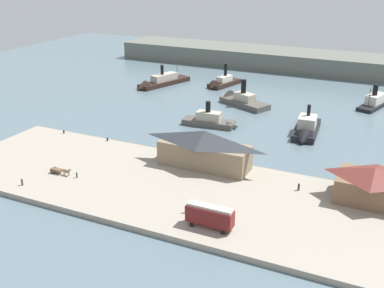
{
  "coord_description": "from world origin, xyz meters",
  "views": [
    {
      "loc": [
        44.75,
        -105.45,
        48.61
      ],
      "look_at": [
        -5.86,
        0.9,
        2.0
      ],
      "focal_mm": 44.68,
      "sensor_mm": 36.0,
      "label": 1
    }
  ],
  "objects_px": {
    "ferry_shed_customs_shed": "(204,149)",
    "ferry_departing_north": "(377,101)",
    "horse_cart": "(60,170)",
    "pedestrian_near_cart": "(22,182)",
    "pedestrian_at_waters_edge": "(299,187)",
    "ferry_outer_harbor": "(159,82)",
    "street_tram": "(210,215)",
    "ferry_moored_west": "(306,130)",
    "mooring_post_center_east": "(64,132)",
    "ferry_moored_east": "(221,83)",
    "ferry_mid_harbor": "(214,121)",
    "pedestrian_walking_east": "(77,175)",
    "pedestrian_near_west_shed": "(186,209)",
    "ferry_approaching_west": "(239,100)",
    "mooring_post_center_west": "(107,139)",
    "ferry_shed_central_terminal": "(373,184)"
  },
  "relations": [
    {
      "from": "ferry_mid_harbor",
      "to": "horse_cart",
      "type": "bearing_deg",
      "value": -109.93
    },
    {
      "from": "horse_cart",
      "to": "pedestrian_near_cart",
      "type": "height_order",
      "value": "horse_cart"
    },
    {
      "from": "ferry_departing_north",
      "to": "ferry_mid_harbor",
      "type": "height_order",
      "value": "ferry_departing_north"
    },
    {
      "from": "mooring_post_center_east",
      "to": "ferry_mid_harbor",
      "type": "bearing_deg",
      "value": 37.76
    },
    {
      "from": "mooring_post_center_east",
      "to": "ferry_mid_harbor",
      "type": "xyz_separation_m",
      "value": [
        35.18,
        27.25,
        -0.11
      ]
    },
    {
      "from": "horse_cart",
      "to": "ferry_departing_north",
      "type": "distance_m",
      "value": 111.81
    },
    {
      "from": "pedestrian_near_cart",
      "to": "ferry_moored_west",
      "type": "distance_m",
      "value": 78.46
    },
    {
      "from": "mooring_post_center_west",
      "to": "ferry_moored_east",
      "type": "height_order",
      "value": "ferry_moored_east"
    },
    {
      "from": "street_tram",
      "to": "pedestrian_at_waters_edge",
      "type": "xyz_separation_m",
      "value": [
        11.35,
        22.26,
        -1.82
      ]
    },
    {
      "from": "pedestrian_at_waters_edge",
      "to": "mooring_post_center_west",
      "type": "height_order",
      "value": "pedestrian_at_waters_edge"
    },
    {
      "from": "horse_cart",
      "to": "pedestrian_near_cart",
      "type": "bearing_deg",
      "value": -115.07
    },
    {
      "from": "pedestrian_near_cart",
      "to": "ferry_mid_harbor",
      "type": "height_order",
      "value": "ferry_mid_harbor"
    },
    {
      "from": "ferry_outer_harbor",
      "to": "ferry_approaching_west",
      "type": "xyz_separation_m",
      "value": [
        37.59,
        -10.01,
        0.03
      ]
    },
    {
      "from": "mooring_post_center_east",
      "to": "pedestrian_at_waters_edge",
      "type": "bearing_deg",
      "value": -5.35
    },
    {
      "from": "ferry_departing_north",
      "to": "street_tram",
      "type": "bearing_deg",
      "value": -101.19
    },
    {
      "from": "pedestrian_near_west_shed",
      "to": "ferry_moored_east",
      "type": "height_order",
      "value": "ferry_moored_east"
    },
    {
      "from": "ferry_shed_customs_shed",
      "to": "ferry_shed_central_terminal",
      "type": "height_order",
      "value": "ferry_shed_customs_shed"
    },
    {
      "from": "ferry_moored_east",
      "to": "horse_cart",
      "type": "bearing_deg",
      "value": -91.23
    },
    {
      "from": "horse_cart",
      "to": "ferry_outer_harbor",
      "type": "bearing_deg",
      "value": 103.83
    },
    {
      "from": "ferry_moored_west",
      "to": "ferry_mid_harbor",
      "type": "relative_size",
      "value": 1.15
    },
    {
      "from": "horse_cart",
      "to": "mooring_post_center_east",
      "type": "bearing_deg",
      "value": 128.02
    },
    {
      "from": "ferry_departing_north",
      "to": "ferry_moored_east",
      "type": "height_order",
      "value": "ferry_moored_east"
    },
    {
      "from": "horse_cart",
      "to": "pedestrian_near_west_shed",
      "type": "relative_size",
      "value": 3.46
    },
    {
      "from": "mooring_post_center_east",
      "to": "ferry_outer_harbor",
      "type": "bearing_deg",
      "value": 93.21
    },
    {
      "from": "ferry_shed_central_terminal",
      "to": "street_tram",
      "type": "height_order",
      "value": "ferry_shed_central_terminal"
    },
    {
      "from": "ferry_shed_customs_shed",
      "to": "ferry_moored_west",
      "type": "relative_size",
      "value": 1.09
    },
    {
      "from": "street_tram",
      "to": "ferry_mid_harbor",
      "type": "height_order",
      "value": "ferry_mid_harbor"
    },
    {
      "from": "ferry_mid_harbor",
      "to": "pedestrian_walking_east",
      "type": "bearing_deg",
      "value": -105.05
    },
    {
      "from": "pedestrian_at_waters_edge",
      "to": "ferry_outer_harbor",
      "type": "relative_size",
      "value": 0.07
    },
    {
      "from": "ferry_shed_customs_shed",
      "to": "ferry_departing_north",
      "type": "bearing_deg",
      "value": 66.99
    },
    {
      "from": "ferry_shed_customs_shed",
      "to": "ferry_approaching_west",
      "type": "height_order",
      "value": "ferry_shed_customs_shed"
    },
    {
      "from": "street_tram",
      "to": "mooring_post_center_east",
      "type": "bearing_deg",
      "value": 153.62
    },
    {
      "from": "street_tram",
      "to": "ferry_moored_west",
      "type": "xyz_separation_m",
      "value": [
        4.3,
        59.79,
        -2.2
      ]
    },
    {
      "from": "horse_cart",
      "to": "ferry_departing_north",
      "type": "height_order",
      "value": "ferry_departing_north"
    },
    {
      "from": "mooring_post_center_east",
      "to": "ferry_moored_east",
      "type": "relative_size",
      "value": 0.05
    },
    {
      "from": "street_tram",
      "to": "ferry_departing_north",
      "type": "xyz_separation_m",
      "value": [
        19.9,
        100.61,
        -2.26
      ]
    },
    {
      "from": "mooring_post_center_west",
      "to": "ferry_mid_harbor",
      "type": "height_order",
      "value": "ferry_mid_harbor"
    },
    {
      "from": "mooring_post_center_east",
      "to": "ferry_mid_harbor",
      "type": "relative_size",
      "value": 0.05
    },
    {
      "from": "ferry_shed_customs_shed",
      "to": "ferry_outer_harbor",
      "type": "distance_m",
      "value": 82.52
    },
    {
      "from": "street_tram",
      "to": "horse_cart",
      "type": "distance_m",
      "value": 41.25
    },
    {
      "from": "ferry_approaching_west",
      "to": "ferry_departing_north",
      "type": "bearing_deg",
      "value": 24.1
    },
    {
      "from": "mooring_post_center_east",
      "to": "ferry_outer_harbor",
      "type": "xyz_separation_m",
      "value": [
        -3.49,
        62.3,
        -0.15
      ]
    },
    {
      "from": "ferry_outer_harbor",
      "to": "pedestrian_walking_east",
      "type": "bearing_deg",
      "value": -73.23
    },
    {
      "from": "street_tram",
      "to": "horse_cart",
      "type": "height_order",
      "value": "street_tram"
    },
    {
      "from": "pedestrian_near_west_shed",
      "to": "mooring_post_center_east",
      "type": "xyz_separation_m",
      "value": [
        -51.49,
        25.71,
        -0.31
      ]
    },
    {
      "from": "horse_cart",
      "to": "pedestrian_walking_east",
      "type": "xyz_separation_m",
      "value": [
        4.64,
        0.06,
        -0.24
      ]
    },
    {
      "from": "pedestrian_near_west_shed",
      "to": "pedestrian_walking_east",
      "type": "height_order",
      "value": "pedestrian_near_west_shed"
    },
    {
      "from": "mooring_post_center_west",
      "to": "ferry_mid_harbor",
      "type": "distance_m",
      "value": 33.76
    },
    {
      "from": "pedestrian_at_waters_edge",
      "to": "ferry_departing_north",
      "type": "relative_size",
      "value": 0.09
    },
    {
      "from": "ferry_mid_harbor",
      "to": "pedestrian_near_west_shed",
      "type": "bearing_deg",
      "value": -72.88
    }
  ]
}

